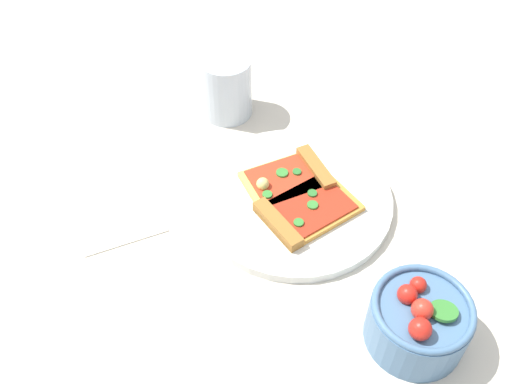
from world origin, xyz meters
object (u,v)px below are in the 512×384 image
object	(u,v)px
paper_napkin	(117,212)
soda_glass	(229,88)
salad_bowl	(418,321)
pizza_slice_near	(292,178)
pizza_slice_far	(303,211)
plate	(294,199)

from	to	relation	value
paper_napkin	soda_glass	bearing A→B (deg)	36.91
salad_bowl	paper_napkin	xyz separation A→B (m)	(-0.30, 0.30, -0.04)
salad_bowl	soda_glass	xyz separation A→B (m)	(-0.09, 0.47, 0.01)
pizza_slice_near	paper_napkin	world-z (taller)	pizza_slice_near
pizza_slice_far	salad_bowl	bearing A→B (deg)	-74.47
salad_bowl	paper_napkin	size ratio (longest dim) A/B	0.96
pizza_slice_near	soda_glass	size ratio (longest dim) A/B	1.21
pizza_slice_far	paper_napkin	world-z (taller)	pizza_slice_far
plate	salad_bowl	distance (m)	0.25
pizza_slice_far	salad_bowl	world-z (taller)	salad_bowl
plate	pizza_slice_far	bearing A→B (deg)	-91.07
pizza_slice_near	salad_bowl	xyz separation A→B (m)	(0.05, -0.27, 0.02)
plate	pizza_slice_near	bearing A→B (deg)	76.48
plate	pizza_slice_far	size ratio (longest dim) A/B	1.89
plate	paper_napkin	bearing A→B (deg)	166.10
salad_bowl	paper_napkin	bearing A→B (deg)	134.65
salad_bowl	soda_glass	distance (m)	0.47
plate	salad_bowl	size ratio (longest dim) A/B	2.39
pizza_slice_far	salad_bowl	distance (m)	0.22
plate	pizza_slice_near	distance (m)	0.03
soda_glass	plate	bearing A→B (deg)	-82.69
pizza_slice_near	paper_napkin	size ratio (longest dim) A/B	1.03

